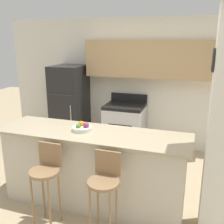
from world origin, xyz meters
TOP-DOWN VIEW (x-y plane):
  - ground_plane at (0.00, 0.00)m, footprint 14.00×14.00m
  - wall_back at (0.14, 2.20)m, footprint 5.60×0.38m
  - counter_bar at (0.00, 0.00)m, footprint 2.45×0.71m
  - refrigerator at (-1.28, 1.87)m, footprint 0.63×0.72m
  - stove_range at (-0.11, 1.91)m, footprint 0.75×0.65m
  - bar_stool_left at (-0.36, -0.53)m, footprint 0.34×0.34m
  - bar_stool_right at (0.36, -0.53)m, footprint 0.34×0.34m
  - fruit_bowl at (-0.14, 0.02)m, footprint 0.25×0.25m

SIDE VIEW (x-z plane):
  - ground_plane at x=0.00m, z-range 0.00..0.00m
  - stove_range at x=-0.11m, z-range -0.07..1.00m
  - counter_bar at x=0.00m, z-range 0.00..1.03m
  - bar_stool_left at x=-0.36m, z-range 0.17..1.16m
  - bar_stool_right at x=0.36m, z-range 0.17..1.16m
  - refrigerator at x=-1.28m, z-range 0.00..1.63m
  - fruit_bowl at x=-0.14m, z-range 1.00..1.11m
  - wall_back at x=0.14m, z-range 0.20..2.75m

